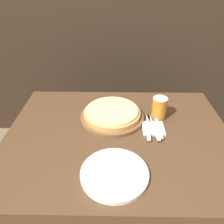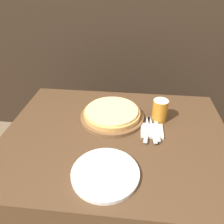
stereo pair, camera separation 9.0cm
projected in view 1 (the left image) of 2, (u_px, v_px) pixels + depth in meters
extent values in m
plane|color=#756047|center=(117.00, 218.00, 1.49)|extent=(12.00, 12.00, 0.00)
cube|color=#4C331E|center=(117.00, 183.00, 1.28)|extent=(1.11, 0.86, 0.74)
cylinder|color=brown|center=(112.00, 117.00, 1.18)|extent=(0.34, 0.34, 0.02)
cylinder|color=tan|center=(112.00, 113.00, 1.17)|extent=(0.30, 0.30, 0.02)
cylinder|color=#EAD184|center=(112.00, 110.00, 1.16)|extent=(0.28, 0.28, 0.01)
cylinder|color=#B7701E|center=(159.00, 108.00, 1.16)|extent=(0.08, 0.08, 0.12)
cylinder|color=white|center=(160.00, 100.00, 1.13)|extent=(0.08, 0.08, 0.01)
cylinder|color=silver|center=(114.00, 173.00, 0.86)|extent=(0.27, 0.27, 0.02)
cube|color=beige|center=(153.00, 128.00, 1.10)|extent=(0.11, 0.11, 0.01)
cube|color=silver|center=(148.00, 127.00, 1.10)|extent=(0.04, 0.21, 0.00)
cube|color=silver|center=(153.00, 127.00, 1.10)|extent=(0.04, 0.21, 0.00)
cube|color=silver|center=(158.00, 127.00, 1.10)|extent=(0.02, 0.18, 0.00)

